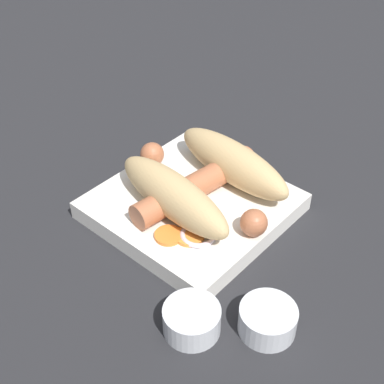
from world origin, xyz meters
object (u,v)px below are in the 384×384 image
bread_roll (204,178)px  condiment_cup_near (192,321)px  condiment_cup_far (267,321)px  food_tray (192,206)px  sausage (198,186)px

bread_roll → condiment_cup_near: bread_roll is taller
condiment_cup_near → condiment_cup_far: 0.07m
food_tray → sausage: (-0.00, -0.01, 0.03)m
bread_roll → sausage: size_ratio=0.94×
sausage → condiment_cup_near: sausage is taller
sausage → food_tray: bearing=71.3°
food_tray → condiment_cup_far: bearing=154.4°
condiment_cup_near → condiment_cup_far: size_ratio=1.00×
sausage → condiment_cup_far: 0.18m
condiment_cup_near → condiment_cup_far: (-0.05, -0.05, 0.00)m
sausage → condiment_cup_far: sausage is taller
sausage → condiment_cup_far: (-0.16, 0.09, -0.02)m
food_tray → condiment_cup_far: (-0.16, 0.08, 0.00)m
condiment_cup_near → sausage: bearing=-51.0°
bread_roll → condiment_cup_far: (-0.16, 0.09, -0.03)m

